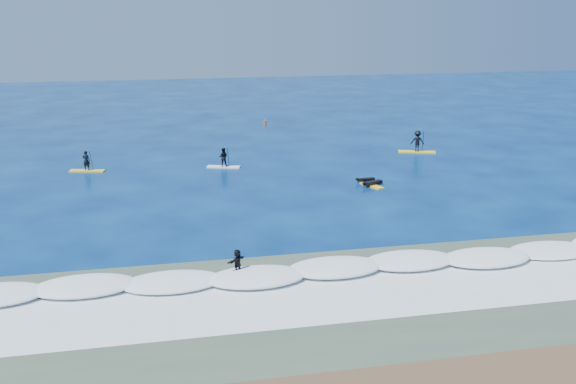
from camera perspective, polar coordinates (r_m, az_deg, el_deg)
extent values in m
plane|color=#031948|center=(41.31, -1.00, -1.72)|extent=(160.00, 160.00, 0.00)
cube|color=#3B5140|center=(28.66, 4.33, -10.17)|extent=(90.00, 13.00, 0.01)
cube|color=white|center=(32.16, 2.36, -7.10)|extent=(40.00, 6.00, 0.30)
cube|color=silver|center=(29.52, 3.79, -9.35)|extent=(34.00, 5.00, 0.02)
cube|color=yellow|center=(53.69, -17.42, 1.81)|extent=(2.85, 1.33, 0.09)
imported|color=black|center=(53.50, -17.49, 2.68)|extent=(0.65, 0.51, 1.59)
cylinder|color=black|center=(53.38, -17.07, 2.62)|extent=(0.19, 0.63, 1.85)
cube|color=black|center=(53.58, -16.99, 1.71)|extent=(0.11, 0.03, 0.28)
cube|color=white|center=(52.75, -5.75, 2.23)|extent=(2.78, 1.44, 0.09)
imported|color=black|center=(52.56, -5.77, 3.10)|extent=(0.89, 0.78, 1.55)
cylinder|color=black|center=(52.50, -5.34, 3.03)|extent=(0.22, 0.61, 1.81)
cube|color=black|center=(52.70, -5.31, 2.13)|extent=(0.11, 0.03, 0.27)
cube|color=yellow|center=(59.14, 11.37, 3.53)|extent=(3.38, 1.83, 0.11)
imported|color=black|center=(58.93, 11.43, 4.48)|extent=(1.38, 1.06, 1.89)
cylinder|color=black|center=(58.99, 11.90, 4.39)|extent=(0.29, 0.73, 2.20)
cube|color=black|center=(59.21, 11.85, 3.41)|extent=(0.13, 0.03, 0.33)
cube|color=yellow|center=(47.45, 7.45, 0.59)|extent=(1.33, 2.27, 0.10)
cube|color=black|center=(47.47, 7.55, 0.82)|extent=(1.56, 0.91, 0.25)
sphere|color=black|center=(46.91, 6.75, 0.80)|extent=(0.25, 0.25, 0.25)
cube|color=#186BB8|center=(48.38, 6.84, 0.91)|extent=(0.68, 1.95, 0.09)
cube|color=black|center=(48.38, 6.95, 1.10)|extent=(1.34, 0.46, 0.22)
sphere|color=black|center=(48.06, 6.14, 1.14)|extent=(0.22, 0.22, 0.22)
cube|color=white|center=(31.48, -4.50, -7.28)|extent=(1.70, 1.53, 0.09)
imported|color=black|center=(31.23, -4.52, -6.18)|extent=(1.09, 0.99, 1.21)
cylinder|color=#CE4B12|center=(71.69, -2.06, 6.17)|extent=(0.28, 0.28, 0.45)
cone|color=#CE4B12|center=(71.63, -2.06, 6.44)|extent=(0.20, 0.20, 0.22)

